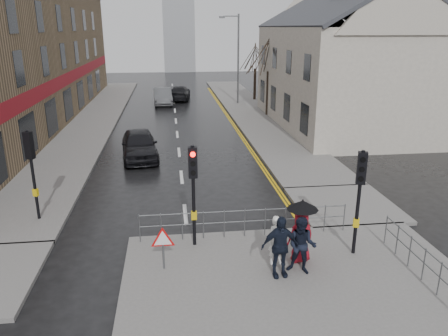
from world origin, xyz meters
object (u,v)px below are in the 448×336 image
object	(u,v)px
pedestrian_b	(302,246)
pedestrian_with_umbrella	(301,228)
car_parked	(139,145)
pedestrian_a	(277,240)
pedestrian_d	(280,247)
car_mid	(163,96)

from	to	relation	value
pedestrian_b	pedestrian_with_umbrella	bearing A→B (deg)	101.54
pedestrian_with_umbrella	car_parked	world-z (taller)	pedestrian_with_umbrella
pedestrian_a	pedestrian_b	xyz separation A→B (m)	(0.59, -0.60, 0.10)
pedestrian_d	car_parked	size ratio (longest dim) A/B	0.39
pedestrian_b	pedestrian_a	bearing A→B (deg)	159.96
pedestrian_d	pedestrian_with_umbrella	bearing A→B (deg)	35.98
pedestrian_b	pedestrian_d	distance (m)	0.69
pedestrian_b	pedestrian_d	xyz separation A→B (m)	(-0.68, -0.08, 0.06)
pedestrian_a	pedestrian_with_umbrella	size ratio (longest dim) A/B	0.77
pedestrian_a	car_parked	size ratio (longest dim) A/B	0.33
pedestrian_a	car_mid	world-z (taller)	pedestrian_a
pedestrian_with_umbrella	pedestrian_d	world-z (taller)	pedestrian_with_umbrella
pedestrian_with_umbrella	pedestrian_b	bearing A→B (deg)	-103.93
pedestrian_a	pedestrian_with_umbrella	distance (m)	0.82
pedestrian_b	pedestrian_d	world-z (taller)	pedestrian_d
pedestrian_with_umbrella	pedestrian_d	bearing A→B (deg)	-139.24
pedestrian_b	car_mid	xyz separation A→B (m)	(-4.24, 30.77, -0.24)
pedestrian_with_umbrella	car_mid	world-z (taller)	pedestrian_with_umbrella
pedestrian_a	pedestrian_with_umbrella	world-z (taller)	pedestrian_with_umbrella
pedestrian_with_umbrella	pedestrian_d	xyz separation A→B (m)	(-0.84, -0.73, -0.18)
pedestrian_a	pedestrian_with_umbrella	bearing A→B (deg)	-7.21
car_parked	car_mid	size ratio (longest dim) A/B	1.01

